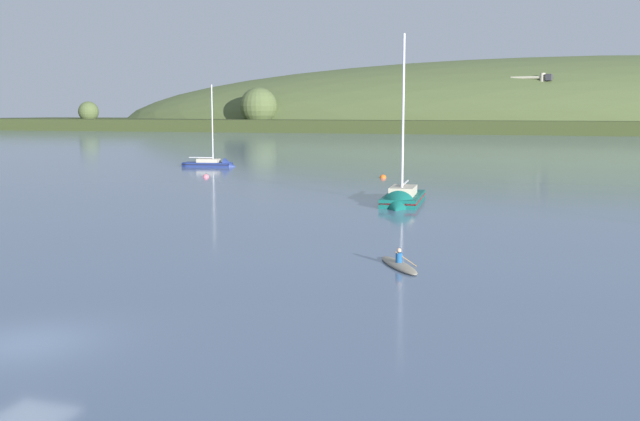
{
  "coord_description": "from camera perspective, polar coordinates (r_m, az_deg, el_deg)",
  "views": [
    {
      "loc": [
        16.04,
        -18.73,
        7.4
      ],
      "look_at": [
        1.42,
        25.91,
        1.05
      ],
      "focal_mm": 41.36,
      "sensor_mm": 36.0,
      "label": 1
    }
  ],
  "objects": [
    {
      "name": "canoe_with_paddler",
      "position": [
        35.59,
        6.12,
        -4.2
      ],
      "size": [
        3.03,
        4.12,
        1.02
      ],
      "rotation": [
        0.0,
        0.0,
        5.27
      ],
      "color": "gray",
      "rests_on": "ground"
    },
    {
      "name": "sailboat_near_mooring",
      "position": [
        100.34,
        -8.19,
        3.47
      ],
      "size": [
        7.48,
        3.35,
        12.06
      ],
      "rotation": [
        0.0,
        0.0,
        0.13
      ],
      "color": "navy",
      "rests_on": "ground"
    },
    {
      "name": "mooring_buoy_midchannel",
      "position": [
        82.72,
        4.9,
        2.54
      ],
      "size": [
        0.74,
        0.74,
        0.82
      ],
      "color": "#EA5B19",
      "rests_on": "ground"
    },
    {
      "name": "far_shoreline_hill",
      "position": [
        299.21,
        19.16,
        5.89
      ],
      "size": [
        495.1,
        117.11,
        55.96
      ],
      "rotation": [
        0.0,
        0.0,
        0.01
      ],
      "color": "#35401E",
      "rests_on": "ground"
    },
    {
      "name": "mooring_buoy_foreground",
      "position": [
        84.14,
        -8.82,
        2.56
      ],
      "size": [
        0.7,
        0.7,
        0.78
      ],
      "color": "#E06675",
      "rests_on": "ground"
    },
    {
      "name": "sailboat_midwater_white",
      "position": [
        59.05,
        6.33,
        0.6
      ],
      "size": [
        3.59,
        9.39,
        14.75
      ],
      "rotation": [
        0.0,
        0.0,
        4.8
      ],
      "color": "#0F564C",
      "rests_on": "ground"
    },
    {
      "name": "dockside_crane",
      "position": [
        264.03,
        16.7,
        7.9
      ],
      "size": [
        14.07,
        5.11,
        20.18
      ],
      "rotation": [
        0.0,
        0.0,
        2.93
      ],
      "color": "#4C4C51",
      "rests_on": "ground"
    },
    {
      "name": "ground",
      "position": [
        25.74,
        -21.77,
        -9.58
      ],
      "size": [
        1400.0,
        1400.0,
        0.0
      ],
      "primitive_type": "plane",
      "color": "slate"
    }
  ]
}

